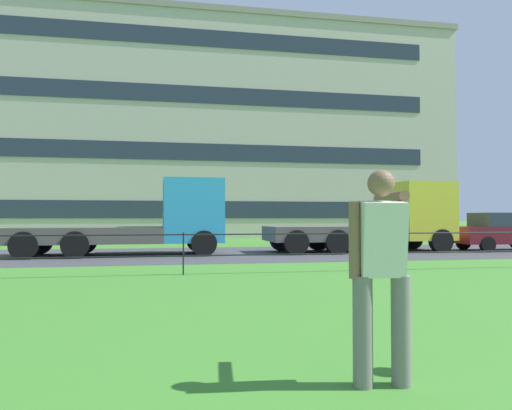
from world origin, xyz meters
The scene contains 7 objects.
street_strip centered at (0.00, 19.72, 0.00)m, with size 80.00×7.50×0.01m, color #424247.
park_fence centered at (0.00, 13.59, 0.68)m, with size 39.09×0.04×1.00m.
person_thrower centered at (-1.41, 5.94, 0.95)m, with size 0.57×0.76×1.75m.
flatbed_truck_right centered at (-3.77, 19.76, 1.22)m, with size 7.38×2.66×2.75m.
flatbed_truck_far_right centered at (5.33, 19.84, 1.22)m, with size 7.35×2.56×2.75m.
car_maroon_left centered at (10.22, 19.39, 0.78)m, with size 4.06×1.93×1.54m.
apartment_building_background centered at (-0.88, 39.72, 7.58)m, with size 35.84×14.82×15.16m.
Camera 1 is at (-3.10, 2.35, 1.37)m, focal length 32.96 mm.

